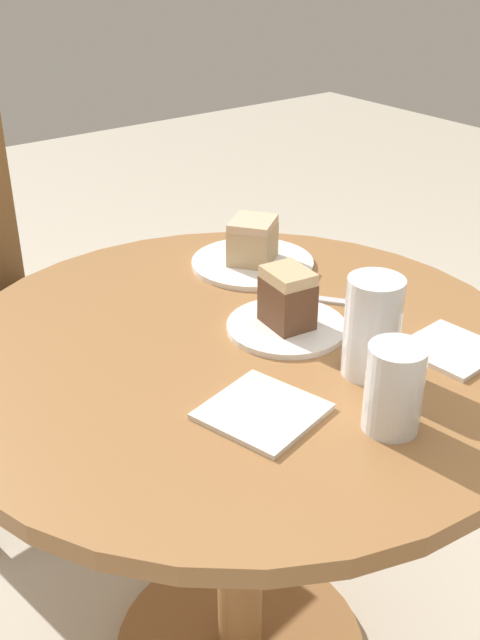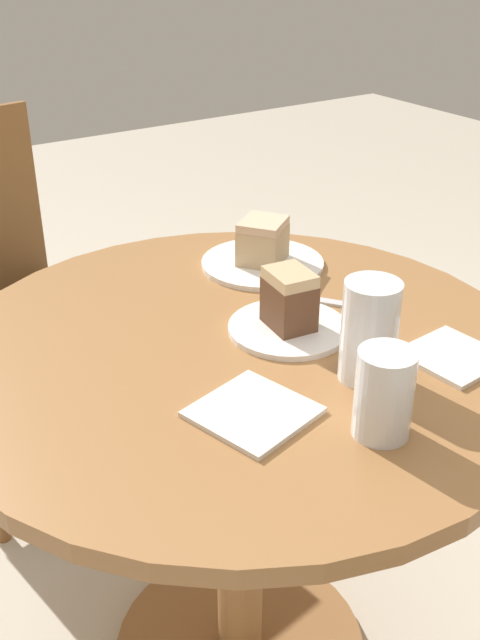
{
  "view_description": "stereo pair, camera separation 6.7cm",
  "coord_description": "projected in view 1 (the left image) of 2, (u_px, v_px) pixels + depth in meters",
  "views": [
    {
      "loc": [
        -0.63,
        -0.83,
        1.34
      ],
      "look_at": [
        0.0,
        0.0,
        0.78
      ],
      "focal_mm": 42.0,
      "sensor_mm": 36.0,
      "label": 1
    },
    {
      "loc": [
        -0.57,
        -0.87,
        1.34
      ],
      "look_at": [
        0.0,
        0.0,
        0.78
      ],
      "focal_mm": 42.0,
      "sensor_mm": 36.0,
      "label": 2
    }
  ],
  "objects": [
    {
      "name": "table",
      "position": [
        240.0,
        433.0,
        1.29
      ],
      "size": [
        0.95,
        0.95,
        0.74
      ],
      "color": "#9E6B3D",
      "rests_on": "ground_plane"
    },
    {
      "name": "plate_near",
      "position": [
        286.0,
        327.0,
        1.23
      ],
      "size": [
        0.2,
        0.2,
        0.01
      ],
      "color": "white",
      "rests_on": "table"
    },
    {
      "name": "plate_far",
      "position": [
        253.0,
        263.0,
        1.46
      ],
      "size": [
        0.24,
        0.24,
        0.01
      ],
      "color": "white",
      "rests_on": "table"
    },
    {
      "name": "cake_slice_near",
      "position": [
        287.0,
        298.0,
        1.21
      ],
      "size": [
        0.07,
        0.09,
        0.1
      ],
      "rotation": [
        0.0,
        0.0,
        3.02
      ],
      "color": "brown",
      "rests_on": "plate_near"
    },
    {
      "name": "cake_slice_far",
      "position": [
        253.0,
        240.0,
        1.44
      ],
      "size": [
        0.12,
        0.12,
        0.08
      ],
      "rotation": [
        0.0,
        0.0,
        2.2
      ],
      "color": "tan",
      "rests_on": "plate_far"
    },
    {
      "name": "glass_lemonade",
      "position": [
        372.0,
        333.0,
        1.09
      ],
      "size": [
        0.08,
        0.08,
        0.15
      ],
      "color": "silver",
      "rests_on": "table"
    },
    {
      "name": "glass_water",
      "position": [
        393.0,
        393.0,
        0.97
      ],
      "size": [
        0.08,
        0.08,
        0.12
      ],
      "color": "silver",
      "rests_on": "table"
    },
    {
      "name": "napkin_stack",
      "position": [
        262.0,
        411.0,
        1.02
      ],
      "size": [
        0.18,
        0.18,
        0.01
      ],
      "rotation": [
        0.0,
        0.0,
        0.26
      ],
      "color": "silver",
      "rests_on": "table"
    },
    {
      "name": "fork",
      "position": [
        326.0,
        300.0,
        1.32
      ],
      "size": [
        0.12,
        0.16,
        0.0
      ],
      "rotation": [
        0.0,
        0.0,
        2.2
      ],
      "color": "silver",
      "rests_on": "table"
    },
    {
      "name": "napkin_side",
      "position": [
        451.0,
        349.0,
        1.17
      ],
      "size": [
        0.14,
        0.14,
        0.01
      ],
      "rotation": [
        0.0,
        0.0,
        0.09
      ],
      "color": "silver",
      "rests_on": "table"
    }
  ]
}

